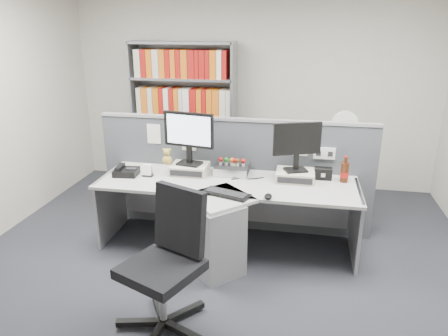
% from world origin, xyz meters
% --- Properties ---
extents(ground, '(5.50, 5.50, 0.00)m').
position_xyz_m(ground, '(0.00, 0.00, 0.00)').
color(ground, '#31323A').
rests_on(ground, ground).
extents(room_shell, '(5.04, 5.54, 2.72)m').
position_xyz_m(room_shell, '(0.00, 0.00, 1.79)').
color(room_shell, beige).
rests_on(room_shell, ground).
extents(partition, '(3.00, 0.08, 1.27)m').
position_xyz_m(partition, '(0.00, 1.25, 0.65)').
color(partition, '#484B52').
rests_on(partition, ground).
extents(desk, '(2.60, 1.20, 0.72)m').
position_xyz_m(desk, '(0.00, 0.60, 0.46)').
color(desk, '#B2B1AB').
rests_on(desk, ground).
extents(monitor_riser_left, '(0.38, 0.31, 0.10)m').
position_xyz_m(monitor_riser_left, '(-0.43, 0.98, 0.77)').
color(monitor_riser_left, beige).
rests_on(monitor_riser_left, desk).
extents(monitor_riser_right, '(0.38, 0.31, 0.10)m').
position_xyz_m(monitor_riser_right, '(0.67, 0.98, 0.77)').
color(monitor_riser_right, beige).
rests_on(monitor_riser_right, desk).
extents(monitor_left, '(0.54, 0.21, 0.55)m').
position_xyz_m(monitor_left, '(-0.43, 0.98, 1.15)').
color(monitor_left, black).
rests_on(monitor_left, monitor_riser_left).
extents(monitor_right, '(0.46, 0.22, 0.49)m').
position_xyz_m(monitor_right, '(0.67, 0.98, 1.11)').
color(monitor_right, black).
rests_on(monitor_right, monitor_riser_right).
extents(desktop_pc, '(0.35, 0.31, 0.09)m').
position_xyz_m(desktop_pc, '(0.01, 1.06, 0.77)').
color(desktop_pc, black).
rests_on(desktop_pc, desk).
extents(figurines, '(0.29, 0.05, 0.09)m').
position_xyz_m(figurines, '(0.01, 1.05, 0.86)').
color(figurines, beige).
rests_on(figurines, desktop_pc).
extents(keyboard, '(0.47, 0.30, 0.03)m').
position_xyz_m(keyboard, '(0.06, 0.47, 0.73)').
color(keyboard, black).
rests_on(keyboard, desk).
extents(mouse, '(0.07, 0.11, 0.04)m').
position_xyz_m(mouse, '(0.44, 0.46, 0.74)').
color(mouse, black).
rests_on(mouse, desk).
extents(desk_phone, '(0.26, 0.24, 0.10)m').
position_xyz_m(desk_phone, '(-1.07, 0.81, 0.76)').
color(desk_phone, black).
rests_on(desk_phone, desk).
extents(desk_calendar, '(0.10, 0.08, 0.13)m').
position_xyz_m(desk_calendar, '(-0.84, 0.81, 0.77)').
color(desk_calendar, black).
rests_on(desk_calendar, desk).
extents(plush_toy, '(0.10, 0.10, 0.18)m').
position_xyz_m(plush_toy, '(-0.66, 0.93, 0.90)').
color(plush_toy, '#AC9039').
rests_on(plush_toy, monitor_riser_left).
extents(speaker, '(0.18, 0.10, 0.12)m').
position_xyz_m(speaker, '(0.94, 1.07, 0.78)').
color(speaker, black).
rests_on(speaker, desk).
extents(cola_bottle, '(0.08, 0.08, 0.27)m').
position_xyz_m(cola_bottle, '(1.15, 1.03, 0.82)').
color(cola_bottle, '#3F190A').
rests_on(cola_bottle, desk).
extents(shelving_unit, '(1.41, 0.40, 2.00)m').
position_xyz_m(shelving_unit, '(-0.90, 2.44, 0.98)').
color(shelving_unit, gray).
rests_on(shelving_unit, ground).
extents(filing_cabinet, '(0.45, 0.61, 0.70)m').
position_xyz_m(filing_cabinet, '(1.20, 1.99, 0.35)').
color(filing_cabinet, gray).
rests_on(filing_cabinet, ground).
extents(desk_fan, '(0.33, 0.19, 0.55)m').
position_xyz_m(desk_fan, '(1.20, 1.99, 1.04)').
color(desk_fan, white).
rests_on(desk_fan, filing_cabinet).
extents(office_chair, '(0.71, 0.72, 1.07)m').
position_xyz_m(office_chair, '(-0.22, -0.45, 0.57)').
color(office_chair, silver).
rests_on(office_chair, ground).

